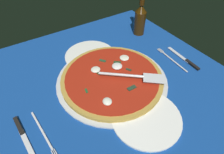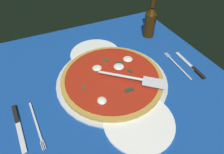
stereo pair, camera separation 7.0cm
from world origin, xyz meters
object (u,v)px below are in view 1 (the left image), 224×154
Objects in this scene: place_setting_near at (179,60)px; beer_bottle at (140,18)px; pizza at (112,77)px; place_setting_far at (33,135)px; dinner_plate_right at (90,55)px; dinner_plate_left at (146,118)px; pizza_server at (134,76)px.

beer_bottle reaches higher than place_setting_near.
place_setting_near is (-5.88, -31.20, -1.33)cm from pizza.
place_setting_far is (-6.80, 32.65, -1.33)cm from pizza.
place_setting_far is at bearing 127.48° from dinner_plate_right.
dinner_plate_left is 1.16× the size of place_setting_far.
place_setting_near is at bearing -127.56° from dinner_plate_right.
place_setting_near and place_setting_far have the same top height.
beer_bottle is at bearing 108.82° from place_setting_far.
beer_bottle reaches higher than place_setting_far.
pizza_server reaches higher than dinner_plate_left.
dinner_plate_right is 18.22cm from pizza.
pizza is (20.58, -0.09, 1.20)cm from dinner_plate_left.
place_setting_far is 0.82× the size of beer_bottle.
place_setting_near reaches higher than dinner_plate_left.
place_setting_near reaches higher than dinner_plate_right.
pizza is 1.64× the size of beer_bottle.
pizza reaches higher than dinner_plate_right.
dinner_plate_right is at bearing 96.33° from beer_bottle.
place_setting_far is (-24.98, 32.58, -0.14)cm from dinner_plate_right.
place_setting_near is at bearing -100.66° from pizza.
beer_bottle reaches higher than pizza.
place_setting_near is (0.24, -25.33, -3.83)cm from pizza_server.
place_setting_far is at bearing 94.39° from place_setting_near.
place_setting_near is at bearing 40.07° from pizza_server.
dinner_plate_right is (38.75, -0.01, 0.00)cm from dinner_plate_left.
pizza_server is at bearing 138.38° from beer_bottle.
dinner_plate_left is at bearing -72.87° from pizza_server.
pizza_server is at bearing 94.11° from place_setting_near.
dinner_plate_right is 31.84cm from beer_bottle.
pizza is 31.78cm from place_setting_near.
place_setting_far reaches higher than dinner_plate_right.
place_setting_near is at bearing 85.44° from place_setting_far.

